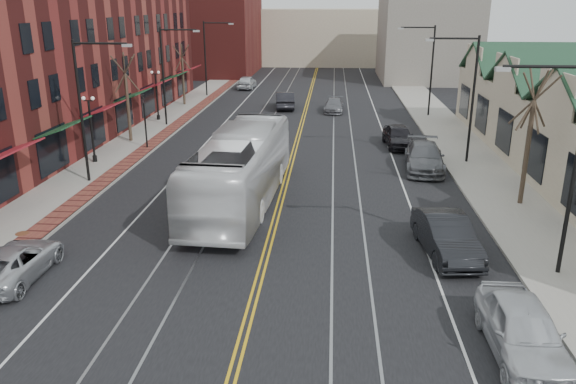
% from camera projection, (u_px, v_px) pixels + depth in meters
% --- Properties ---
extents(ground, '(160.00, 160.00, 0.00)m').
position_uv_depth(ground, '(239.00, 353.00, 16.97)').
color(ground, black).
rests_on(ground, ground).
extents(sidewalk_left, '(4.00, 120.00, 0.15)m').
position_uv_depth(sidewalk_left, '(107.00, 163.00, 36.73)').
color(sidewalk_left, gray).
rests_on(sidewalk_left, ground).
extents(sidewalk_right, '(4.00, 120.00, 0.15)m').
position_uv_depth(sidewalk_right, '(481.00, 171.00, 34.93)').
color(sidewalk_right, gray).
rests_on(sidewalk_right, ground).
extents(building_left, '(10.00, 50.00, 11.00)m').
position_uv_depth(building_left, '(45.00, 66.00, 42.13)').
color(building_left, maroon).
rests_on(building_left, ground).
extents(backdrop_left, '(14.00, 18.00, 14.00)m').
position_uv_depth(backdrop_left, '(207.00, 24.00, 82.02)').
color(backdrop_left, maroon).
rests_on(backdrop_left, ground).
extents(backdrop_mid, '(22.00, 14.00, 9.00)m').
position_uv_depth(backdrop_mid, '(319.00, 37.00, 95.78)').
color(backdrop_mid, '#B7A68D').
rests_on(backdrop_mid, ground).
extents(backdrop_right, '(12.00, 16.00, 11.00)m').
position_uv_depth(backdrop_right, '(426.00, 38.00, 75.45)').
color(backdrop_right, slate).
rests_on(backdrop_right, ground).
extents(streetlight_l_1, '(3.33, 0.25, 8.00)m').
position_uv_depth(streetlight_l_1, '(87.00, 97.00, 31.30)').
color(streetlight_l_1, black).
rests_on(streetlight_l_1, sidewalk_left).
extents(streetlight_l_2, '(3.33, 0.25, 8.00)m').
position_uv_depth(streetlight_l_2, '(168.00, 66.00, 46.40)').
color(streetlight_l_2, black).
rests_on(streetlight_l_2, sidewalk_left).
extents(streetlight_l_3, '(3.33, 0.25, 8.00)m').
position_uv_depth(streetlight_l_3, '(209.00, 51.00, 61.51)').
color(streetlight_l_3, black).
rests_on(streetlight_l_3, sidewalk_left).
extents(streetlight_r_0, '(3.33, 0.25, 8.00)m').
position_uv_depth(streetlight_r_0, '(565.00, 150.00, 20.20)').
color(streetlight_r_0, black).
rests_on(streetlight_r_0, sidewalk_right).
extents(streetlight_r_1, '(3.33, 0.25, 8.00)m').
position_uv_depth(streetlight_r_1, '(467.00, 87.00, 35.30)').
color(streetlight_r_1, black).
rests_on(streetlight_r_1, sidewalk_right).
extents(streetlight_r_2, '(3.33, 0.25, 8.00)m').
position_uv_depth(streetlight_r_2, '(427.00, 61.00, 50.41)').
color(streetlight_r_2, black).
rests_on(streetlight_r_2, sidewalk_right).
extents(lamppost_l_2, '(0.84, 0.28, 4.27)m').
position_uv_depth(lamppost_l_2, '(92.00, 131.00, 36.11)').
color(lamppost_l_2, black).
rests_on(lamppost_l_2, sidewalk_left).
extents(lamppost_l_3, '(0.84, 0.28, 4.27)m').
position_uv_depth(lamppost_l_3, '(157.00, 96.00, 49.33)').
color(lamppost_l_3, black).
rests_on(lamppost_l_3, sidewalk_left).
extents(tree_left_near, '(1.78, 1.37, 6.48)m').
position_uv_depth(tree_left_near, '(127.00, 96.00, 41.33)').
color(tree_left_near, '#382B21').
rests_on(tree_left_near, sidewalk_left).
extents(tree_left_far, '(1.66, 1.28, 6.02)m').
position_uv_depth(tree_left_far, '(183.00, 73.00, 56.52)').
color(tree_left_far, '#382B21').
rests_on(tree_left_far, sidewalk_left).
extents(tree_right_mid, '(1.90, 1.46, 6.93)m').
position_uv_depth(tree_right_mid, '(529.00, 135.00, 28.05)').
color(tree_right_mid, '#382B21').
rests_on(tree_right_mid, sidewalk_right).
extents(manhole_far, '(0.60, 0.60, 0.02)m').
position_uv_depth(manhole_far, '(22.00, 233.00, 25.32)').
color(manhole_far, '#592D19').
rests_on(manhole_far, sidewalk_left).
extents(traffic_signal, '(0.18, 0.15, 3.80)m').
position_uv_depth(traffic_signal, '(145.00, 117.00, 39.68)').
color(traffic_signal, black).
rests_on(traffic_signal, sidewalk_left).
extents(transit_bus, '(3.96, 13.82, 3.81)m').
position_uv_depth(transit_bus, '(241.00, 169.00, 28.98)').
color(transit_bus, white).
rests_on(transit_bus, ground).
extents(parked_suv, '(2.24, 4.78, 1.32)m').
position_uv_depth(parked_suv, '(15.00, 262.00, 21.38)').
color(parked_suv, silver).
rests_on(parked_suv, ground).
extents(parked_car_a, '(1.99, 4.93, 1.68)m').
position_uv_depth(parked_car_a, '(523.00, 330.00, 16.64)').
color(parked_car_a, silver).
rests_on(parked_car_a, ground).
extents(parked_car_b, '(2.37, 5.25, 1.67)m').
position_uv_depth(parked_car_b, '(446.00, 236.00, 23.34)').
color(parked_car_b, black).
rests_on(parked_car_b, ground).
extents(parked_car_c, '(2.82, 5.90, 1.66)m').
position_uv_depth(parked_car_c, '(424.00, 157.00, 35.22)').
color(parked_car_c, slate).
rests_on(parked_car_c, ground).
extents(parked_car_d, '(2.25, 4.83, 1.60)m').
position_uv_depth(parked_car_d, '(399.00, 136.00, 40.90)').
color(parked_car_d, black).
rests_on(parked_car_d, ground).
extents(distant_car_left, '(2.31, 5.18, 1.65)m').
position_uv_depth(distant_car_left, '(285.00, 100.00, 55.73)').
color(distant_car_left, black).
rests_on(distant_car_left, ground).
extents(distant_car_right, '(2.02, 4.47, 1.27)m').
position_uv_depth(distant_car_right, '(334.00, 105.00, 54.06)').
color(distant_car_right, slate).
rests_on(distant_car_right, ground).
extents(distant_car_far, '(1.99, 4.75, 1.61)m').
position_uv_depth(distant_car_far, '(247.00, 82.00, 68.51)').
color(distant_car_far, silver).
rests_on(distant_car_far, ground).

